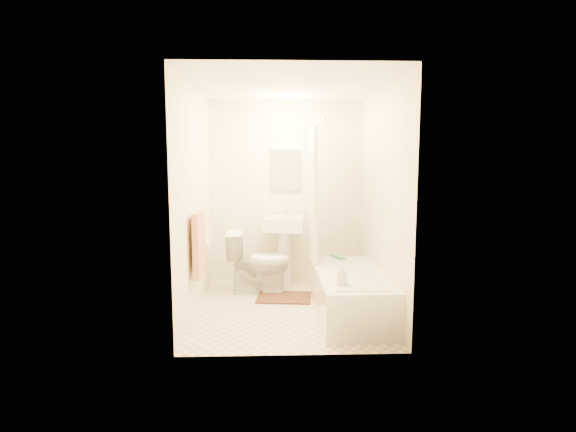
{
  "coord_description": "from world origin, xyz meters",
  "views": [
    {
      "loc": [
        -0.17,
        -4.8,
        1.63
      ],
      "look_at": [
        0.0,
        0.25,
        1.0
      ],
      "focal_mm": 28.0,
      "sensor_mm": 36.0,
      "label": 1
    }
  ],
  "objects_px": {
    "sink": "(284,248)",
    "bath_mat": "(284,297)",
    "bathtub": "(350,293)",
    "toilet": "(259,262)",
    "soap_bottle": "(342,276)"
  },
  "relations": [
    {
      "from": "bathtub",
      "to": "soap_bottle",
      "type": "height_order",
      "value": "soap_bottle"
    },
    {
      "from": "sink",
      "to": "bath_mat",
      "type": "height_order",
      "value": "sink"
    },
    {
      "from": "sink",
      "to": "toilet",
      "type": "bearing_deg",
      "value": -128.83
    },
    {
      "from": "sink",
      "to": "bath_mat",
      "type": "relative_size",
      "value": 1.56
    },
    {
      "from": "bathtub",
      "to": "soap_bottle",
      "type": "relative_size",
      "value": 8.46
    },
    {
      "from": "sink",
      "to": "soap_bottle",
      "type": "relative_size",
      "value": 5.14
    },
    {
      "from": "toilet",
      "to": "soap_bottle",
      "type": "relative_size",
      "value": 4.07
    },
    {
      "from": "sink",
      "to": "bath_mat",
      "type": "bearing_deg",
      "value": -84.27
    },
    {
      "from": "toilet",
      "to": "bath_mat",
      "type": "relative_size",
      "value": 1.23
    },
    {
      "from": "bathtub",
      "to": "bath_mat",
      "type": "xyz_separation_m",
      "value": [
        -0.69,
        0.57,
        -0.22
      ]
    },
    {
      "from": "soap_bottle",
      "to": "toilet",
      "type": "bearing_deg",
      "value": 121.97
    },
    {
      "from": "bathtub",
      "to": "soap_bottle",
      "type": "distance_m",
      "value": 0.61
    },
    {
      "from": "bathtub",
      "to": "soap_bottle",
      "type": "bearing_deg",
      "value": -108.84
    },
    {
      "from": "bath_mat",
      "to": "soap_bottle",
      "type": "relative_size",
      "value": 3.3
    },
    {
      "from": "bathtub",
      "to": "bath_mat",
      "type": "relative_size",
      "value": 2.56
    }
  ]
}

